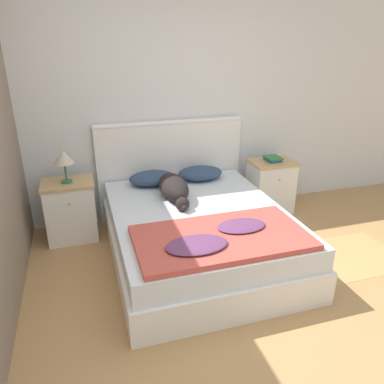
{
  "coord_description": "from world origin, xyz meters",
  "views": [
    {
      "loc": [
        -0.87,
        -1.91,
        1.95
      ],
      "look_at": [
        0.1,
        1.24,
        0.59
      ],
      "focal_mm": 35.0,
      "sensor_mm": 36.0,
      "label": 1
    }
  ],
  "objects_px": {
    "nightstand_left": "(71,210)",
    "table_lamp": "(64,158)",
    "book_stack": "(273,159)",
    "pillow_right": "(200,173)",
    "bed": "(198,234)",
    "nightstand_right": "(270,186)",
    "dog": "(174,188)",
    "pillow_left": "(152,178)"
  },
  "relations": [
    {
      "from": "nightstand_left",
      "to": "table_lamp",
      "type": "xyz_separation_m",
      "value": [
        0.0,
        -0.02,
        0.56
      ]
    },
    {
      "from": "book_stack",
      "to": "table_lamp",
      "type": "relative_size",
      "value": 0.61
    },
    {
      "from": "pillow_right",
      "to": "bed",
      "type": "bearing_deg",
      "value": -109.39
    },
    {
      "from": "nightstand_right",
      "to": "dog",
      "type": "height_order",
      "value": "dog"
    },
    {
      "from": "nightstand_right",
      "to": "pillow_right",
      "type": "relative_size",
      "value": 1.27
    },
    {
      "from": "nightstand_left",
      "to": "pillow_right",
      "type": "distance_m",
      "value": 1.43
    },
    {
      "from": "nightstand_left",
      "to": "nightstand_right",
      "type": "relative_size",
      "value": 1.0
    },
    {
      "from": "pillow_right",
      "to": "book_stack",
      "type": "distance_m",
      "value": 0.88
    },
    {
      "from": "bed",
      "to": "table_lamp",
      "type": "relative_size",
      "value": 6.08
    },
    {
      "from": "pillow_left",
      "to": "table_lamp",
      "type": "bearing_deg",
      "value": -175.66
    },
    {
      "from": "dog",
      "to": "table_lamp",
      "type": "xyz_separation_m",
      "value": [
        -1.0,
        0.36,
        0.29
      ]
    },
    {
      "from": "bed",
      "to": "nightstand_left",
      "type": "relative_size",
      "value": 3.17
    },
    {
      "from": "book_stack",
      "to": "nightstand_right",
      "type": "bearing_deg",
      "value": -117.29
    },
    {
      "from": "dog",
      "to": "book_stack",
      "type": "bearing_deg",
      "value": 16.91
    },
    {
      "from": "dog",
      "to": "table_lamp",
      "type": "height_order",
      "value": "table_lamp"
    },
    {
      "from": "pillow_left",
      "to": "dog",
      "type": "bearing_deg",
      "value": -72.69
    },
    {
      "from": "pillow_left",
      "to": "dog",
      "type": "distance_m",
      "value": 0.45
    },
    {
      "from": "bed",
      "to": "pillow_left",
      "type": "height_order",
      "value": "pillow_left"
    },
    {
      "from": "bed",
      "to": "dog",
      "type": "xyz_separation_m",
      "value": [
        -0.14,
        0.35,
        0.35
      ]
    },
    {
      "from": "pillow_left",
      "to": "dog",
      "type": "height_order",
      "value": "dog"
    },
    {
      "from": "bed",
      "to": "book_stack",
      "type": "distance_m",
      "value": 1.42
    },
    {
      "from": "table_lamp",
      "to": "bed",
      "type": "bearing_deg",
      "value": -31.77
    },
    {
      "from": "book_stack",
      "to": "table_lamp",
      "type": "bearing_deg",
      "value": -179.22
    },
    {
      "from": "bed",
      "to": "pillow_right",
      "type": "height_order",
      "value": "pillow_right"
    },
    {
      "from": "nightstand_left",
      "to": "book_stack",
      "type": "distance_m",
      "value": 2.3
    },
    {
      "from": "nightstand_right",
      "to": "book_stack",
      "type": "distance_m",
      "value": 0.34
    },
    {
      "from": "nightstand_right",
      "to": "table_lamp",
      "type": "bearing_deg",
      "value": -179.48
    },
    {
      "from": "bed",
      "to": "nightstand_right",
      "type": "distance_m",
      "value": 1.35
    },
    {
      "from": "dog",
      "to": "nightstand_right",
      "type": "bearing_deg",
      "value": 16.56
    },
    {
      "from": "bed",
      "to": "table_lamp",
      "type": "bearing_deg",
      "value": 148.23
    },
    {
      "from": "nightstand_left",
      "to": "pillow_left",
      "type": "bearing_deg",
      "value": 2.97
    },
    {
      "from": "dog",
      "to": "table_lamp",
      "type": "relative_size",
      "value": 2.41
    },
    {
      "from": "dog",
      "to": "bed",
      "type": "bearing_deg",
      "value": -68.14
    },
    {
      "from": "book_stack",
      "to": "table_lamp",
      "type": "xyz_separation_m",
      "value": [
        -2.28,
        -0.03,
        0.22
      ]
    },
    {
      "from": "bed",
      "to": "book_stack",
      "type": "bearing_deg",
      "value": 32.76
    },
    {
      "from": "dog",
      "to": "book_stack",
      "type": "xyz_separation_m",
      "value": [
        1.28,
        0.39,
        0.06
      ]
    },
    {
      "from": "nightstand_right",
      "to": "nightstand_left",
      "type": "bearing_deg",
      "value": 180.0
    },
    {
      "from": "pillow_left",
      "to": "pillow_right",
      "type": "xyz_separation_m",
      "value": [
        0.54,
        0.0,
        0.0
      ]
    },
    {
      "from": "bed",
      "to": "table_lamp",
      "type": "xyz_separation_m",
      "value": [
        -1.14,
        0.7,
        0.64
      ]
    },
    {
      "from": "nightstand_left",
      "to": "book_stack",
      "type": "xyz_separation_m",
      "value": [
        2.28,
        0.01,
        0.34
      ]
    },
    {
      "from": "nightstand_right",
      "to": "book_stack",
      "type": "height_order",
      "value": "book_stack"
    },
    {
      "from": "dog",
      "to": "nightstand_left",
      "type": "bearing_deg",
      "value": 159.19
    }
  ]
}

